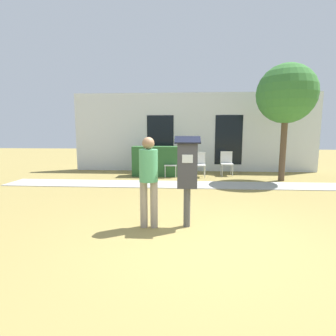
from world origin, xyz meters
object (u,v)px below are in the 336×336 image
object	(u,v)px
outdoor_chair_middle	(199,162)
outdoor_chair_right	(227,161)
parking_meter	(187,170)
outdoor_chair_left	(171,162)
person_standing	(149,175)

from	to	relation	value
outdoor_chair_middle	outdoor_chair_right	distance (m)	1.11
parking_meter	outdoor_chair_right	size ratio (longest dim) A/B	1.77
outdoor_chair_left	outdoor_chair_middle	xyz separation A→B (m)	(1.04, 0.03, 0.00)
person_standing	outdoor_chair_left	world-z (taller)	person_standing
outdoor_chair_right	outdoor_chair_left	bearing A→B (deg)	-154.96
person_standing	outdoor_chair_right	world-z (taller)	person_standing
person_standing	outdoor_chair_middle	size ratio (longest dim) A/B	1.76
person_standing	outdoor_chair_right	distance (m)	5.98
person_standing	outdoor_chair_left	bearing A→B (deg)	56.32
parking_meter	outdoor_chair_right	xyz separation A→B (m)	(1.51, 5.48, -0.49)
parking_meter	outdoor_chair_middle	world-z (taller)	parking_meter
person_standing	parking_meter	bearing A→B (deg)	-25.95
outdoor_chair_left	parking_meter	bearing A→B (deg)	-59.89
outdoor_chair_left	outdoor_chair_right	bearing A→B (deg)	34.75
parking_meter	outdoor_chair_left	size ratio (longest dim) A/B	1.77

